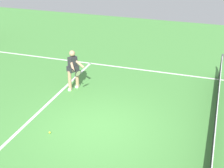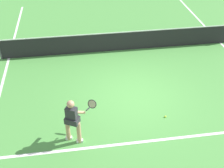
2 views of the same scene
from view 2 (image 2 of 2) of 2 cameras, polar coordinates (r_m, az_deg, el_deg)
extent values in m
plane|color=#4C9342|center=(10.75, 4.48, -2.43)|extent=(27.33, 27.33, 0.00)
cube|color=white|center=(9.18, 7.42, -10.93)|extent=(9.85, 0.10, 0.01)
cube|color=#232326|center=(13.34, 1.44, 8.22)|extent=(10.37, 0.02, 0.88)
cube|color=white|center=(13.14, 1.47, 9.99)|extent=(10.37, 0.02, 0.04)
cylinder|color=tan|center=(8.99, -8.57, -8.80)|extent=(0.13, 0.13, 0.78)
cylinder|color=tan|center=(8.87, -6.44, -9.36)|extent=(0.13, 0.13, 0.78)
cube|color=white|center=(9.24, -8.37, -10.34)|extent=(0.20, 0.10, 0.08)
cube|color=white|center=(9.12, -6.29, -10.90)|extent=(0.20, 0.10, 0.08)
cube|color=#2D2D33|center=(8.48, -7.85, -5.98)|extent=(0.38, 0.32, 0.52)
cube|color=#2D2D33|center=(8.62, -7.74, -6.97)|extent=(0.48, 0.43, 0.20)
sphere|color=tan|center=(8.22, -8.08, -3.91)|extent=(0.22, 0.22, 0.22)
cylinder|color=tan|center=(8.62, -8.35, -5.03)|extent=(0.10, 0.48, 0.37)
cylinder|color=tan|center=(8.52, -6.52, -5.47)|extent=(0.43, 0.37, 0.37)
cylinder|color=black|center=(8.66, -4.64, -4.82)|extent=(0.16, 0.28, 0.14)
torus|color=black|center=(8.91, -3.89, -3.91)|extent=(0.31, 0.23, 0.28)
cylinder|color=beige|center=(8.91, -3.89, -3.91)|extent=(0.25, 0.19, 0.23)
sphere|color=#D1E533|center=(10.00, 10.35, -6.25)|extent=(0.07, 0.07, 0.07)
camera|label=1|loc=(15.33, 37.73, 25.83)|focal=53.33mm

